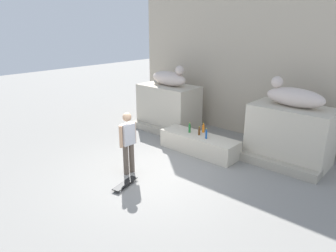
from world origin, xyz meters
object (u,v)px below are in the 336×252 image
Objects in this scene: statue_reclining_right at (294,96)px; skateboard at (125,183)px; bottle_orange at (203,128)px; bottle_brown at (199,132)px; bottle_green at (190,128)px; skater at (128,141)px; bottle_blue at (206,134)px; statue_reclining_left at (169,78)px.

statue_reclining_right reaches higher than skateboard.
bottle_orange is 0.29m from bottle_brown.
statue_reclining_right is 5.18× the size of bottle_orange.
bottle_green is at bearing -136.76° from bottle_orange.
skater reaches higher than skateboard.
statue_reclining_right is 1.97× the size of skateboard.
bottle_blue is at bearing -20.49° from skater.
statue_reclining_right is 2.84m from bottle_brown.
bottle_blue is at bearing -22.49° from statue_reclining_left.
statue_reclining_left reaches higher than bottle_blue.
skater is 5.31× the size of bottle_blue.
statue_reclining_left is 1.01× the size of statue_reclining_right.
bottle_green is (-2.64, -1.18, -1.22)m from statue_reclining_right.
bottle_blue is at bearing 35.63° from statue_reclining_right.
skateboard is at bearing -139.05° from skater.
statue_reclining_left is 4.52m from statue_reclining_right.
statue_reclining_right is at bearing -42.92° from skateboard.
bottle_brown is at bearing 29.57° from statue_reclining_right.
skater is 6.16× the size of bottle_brown.
skater is at bearing -94.37° from bottle_green.
skateboard is at bearing -98.42° from bottle_blue.
skateboard is 2.64× the size of bottle_orange.
statue_reclining_right reaches higher than bottle_green.
statue_reclining_left reaches higher than skater.
bottle_green is (-0.31, -0.30, 0.01)m from bottle_orange.
statue_reclining_left is at bearing 158.17° from bottle_orange.
bottle_orange is (0.50, 2.67, -0.23)m from skater.
statue_reclining_right is 4.99× the size of bottle_green.
skateboard is 2.53× the size of bottle_green.
bottle_blue is (0.38, -0.39, 0.00)m from bottle_orange.
statue_reclining_right reaches higher than bottle_brown.
bottle_orange reaches higher than skateboard.
bottle_orange is 1.15× the size of bottle_brown.
bottle_orange is at bearing -13.57° from skateboard.
bottle_blue is (2.58, -1.27, -1.22)m from statue_reclining_left.
skater is at bearing -60.60° from statue_reclining_left.
bottle_brown is at bearing 162.26° from bottle_blue.
bottle_blue reaches higher than bottle_orange.
bottle_green is at bearing -178.58° from bottle_brown.
bottle_green reaches higher than bottle_orange.
bottle_blue is at bearing -21.36° from skateboard.
bottle_blue reaches higher than skateboard.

